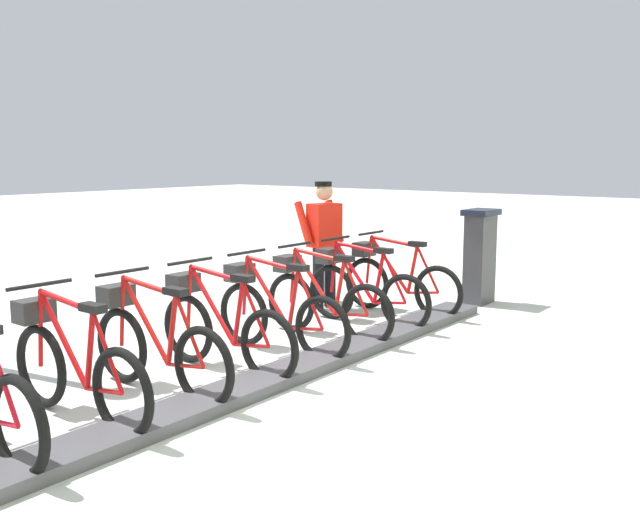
{
  "coord_description": "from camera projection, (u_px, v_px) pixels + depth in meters",
  "views": [
    {
      "loc": [
        -3.97,
        4.6,
        2.0
      ],
      "look_at": [
        0.5,
        -1.14,
        0.9
      ],
      "focal_mm": 39.16,
      "sensor_mm": 36.0,
      "label": 1
    }
  ],
  "objects": [
    {
      "name": "bike_docked_0",
      "position": [
        396.0,
        280.0,
        8.86
      ],
      "size": [
        1.72,
        0.54,
        1.02
      ],
      "color": "black",
      "rests_on": "ground"
    },
    {
      "name": "bike_docked_3",
      "position": [
        276.0,
        311.0,
        7.06
      ],
      "size": [
        1.72,
        0.54,
        1.02
      ],
      "color": "black",
      "rests_on": "ground"
    },
    {
      "name": "bike_docked_6",
      "position": [
        73.0,
        365.0,
        5.26
      ],
      "size": [
        1.72,
        0.54,
        1.02
      ],
      "color": "black",
      "rests_on": "ground"
    },
    {
      "name": "bike_docked_4",
      "position": [
        221.0,
        326.0,
        6.46
      ],
      "size": [
        1.72,
        0.54,
        1.02
      ],
      "color": "black",
      "rests_on": "ground"
    },
    {
      "name": "dock_rail_base",
      "position": [
        286.0,
        373.0,
        6.29
      ],
      "size": [
        0.44,
        6.96,
        0.1
      ],
      "primitive_type": "cube",
      "color": "#47474C",
      "rests_on": "ground"
    },
    {
      "name": "worker_near_rack",
      "position": [
        324.0,
        240.0,
        9.04
      ],
      "size": [
        0.55,
        0.68,
        1.66
      ],
      "color": "white",
      "rests_on": "ground"
    },
    {
      "name": "bike_docked_2",
      "position": [
        322.0,
        299.0,
        7.66
      ],
      "size": [
        1.72,
        0.54,
        1.02
      ],
      "color": "black",
      "rests_on": "ground"
    },
    {
      "name": "payment_kiosk",
      "position": [
        480.0,
        255.0,
        9.41
      ],
      "size": [
        0.36,
        0.52,
        1.28
      ],
      "color": "#38383D",
      "rests_on": "ground"
    },
    {
      "name": "bike_docked_5",
      "position": [
        154.0,
        344.0,
        5.86
      ],
      "size": [
        1.72,
        0.54,
        1.02
      ],
      "color": "black",
      "rests_on": "ground"
    },
    {
      "name": "bike_docked_1",
      "position": [
        362.0,
        289.0,
        8.26
      ],
      "size": [
        1.72,
        0.54,
        1.02
      ],
      "color": "black",
      "rests_on": "ground"
    },
    {
      "name": "ground_plane",
      "position": [
        286.0,
        378.0,
        6.3
      ],
      "size": [
        60.0,
        60.0,
        0.0
      ],
      "primitive_type": "plane",
      "color": "silver"
    }
  ]
}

